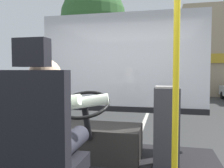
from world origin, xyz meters
TOP-DOWN VIEW (x-y plane):
  - ground at (0.00, 8.80)m, footprint 18.00×44.00m
  - driver_seat at (-0.19, -0.35)m, footprint 0.48×0.48m
  - bus_driver at (-0.19, -0.22)m, footprint 0.79×0.61m
  - steering_console at (-0.19, 0.94)m, footprint 1.10×1.00m
  - handrail_pole at (0.71, -0.11)m, footprint 0.04×0.04m
  - fare_box at (0.66, 0.82)m, footprint 0.28×0.23m
  - windshield_panel at (0.00, 1.62)m, footprint 2.50×0.08m
  - street_tree at (-3.03, 9.91)m, footprint 3.39×3.39m

SIDE VIEW (x-z plane):
  - ground at x=0.00m, z-range -0.05..0.00m
  - steering_console at x=-0.19m, z-range 0.42..1.28m
  - fare_box at x=0.66m, z-range 0.62..1.54m
  - driver_seat at x=-0.19m, z-range 0.52..1.81m
  - bus_driver at x=-0.19m, z-range 0.95..1.69m
  - windshield_panel at x=0.00m, z-range 0.93..2.41m
  - handrail_pole at x=0.71m, z-range 0.62..2.80m
  - street_tree at x=-3.03m, z-range 1.34..7.47m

